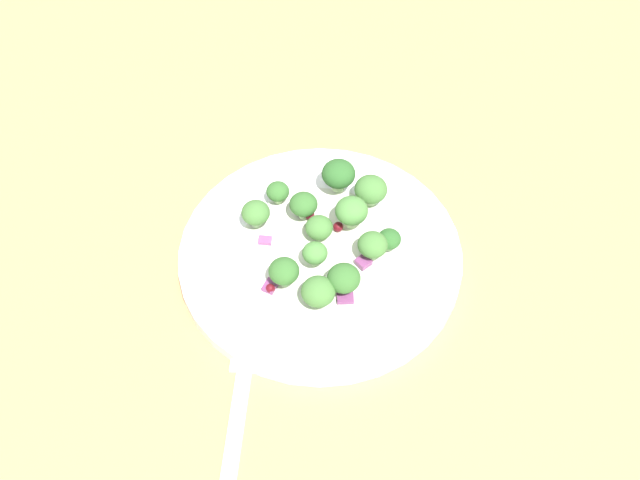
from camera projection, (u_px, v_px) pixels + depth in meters
The scene contains 25 objects.
ground_plane at pixel (332, 265), 68.81cm from camera, with size 180.00×180.00×2.00cm, color tan.
plate at pixel (320, 253), 67.28cm from camera, with size 24.10×24.10×1.70cm.
dressing_pool at pixel (320, 250), 66.93cm from camera, with size 13.98×13.98×0.20cm, color white.
broccoli_floret_0 at pixel (339, 279), 62.71cm from camera, with size 2.69×2.69×2.73cm.
broccoli_floret_1 at pixel (284, 272), 63.16cm from camera, with size 2.50×2.50×2.53cm.
broccoli_floret_2 at pixel (318, 292), 62.37cm from camera, with size 2.76×2.76×2.80cm.
broccoli_floret_3 at pixel (256, 213), 67.01cm from camera, with size 2.45×2.45×2.48cm.
broccoli_floret_4 at pixel (352, 211), 66.50cm from camera, with size 2.80×2.80×2.83cm.
broccoli_floret_5 at pixel (278, 192), 69.00cm from camera, with size 2.04×2.04×2.06cm.
broccoli_floret_6 at pixel (339, 174), 68.94cm from camera, with size 2.97×2.97×3.01cm.
broccoli_floret_7 at pixel (303, 205), 67.46cm from camera, with size 2.43×2.43×2.46cm.
broccoli_floret_8 at pixel (315, 253), 64.47cm from camera, with size 2.10×2.10×2.13cm.
broccoli_floret_9 at pixel (389, 239), 65.81cm from camera, with size 1.98×1.98×2.01cm.
broccoli_floret_10 at pixel (373, 245), 64.89cm from camera, with size 2.50×2.50×2.53cm.
broccoli_floret_11 at pixel (319, 228), 66.54cm from camera, with size 2.35×2.35×2.38cm.
broccoli_floret_12 at pixel (371, 190), 68.59cm from camera, with size 2.88×2.88×2.92cm.
cranberry_0 at pixel (338, 227), 67.73cm from camera, with size 0.89×0.89×0.89cm, color maroon.
cranberry_1 at pixel (309, 214), 68.39cm from camera, with size 0.91×0.91×0.91cm, color maroon.
cranberry_2 at pixel (270, 288), 64.05cm from camera, with size 0.78×0.78×0.78cm, color maroon.
onion_bit_0 at pixel (306, 204), 69.31cm from camera, with size 1.38×1.11×0.57cm, color #A35B93.
onion_bit_1 at pixel (270, 287), 64.41cm from camera, with size 0.99×1.25×0.58cm, color #843D75.
onion_bit_2 at pixel (265, 241), 67.24cm from camera, with size 0.81×1.11×0.45cm, color #934C84.
onion_bit_3 at pixel (363, 262), 65.48cm from camera, with size 1.07×1.11×0.48cm, color #843D75.
onion_bit_4 at pixel (349, 297), 63.61cm from camera, with size 1.12×1.35×0.33cm, color #843D75.
fork at pixel (236, 426), 58.48cm from camera, with size 6.68×18.41×0.50cm.
Camera 1 is at (-8.62, -38.68, 55.30)cm, focal length 44.31 mm.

